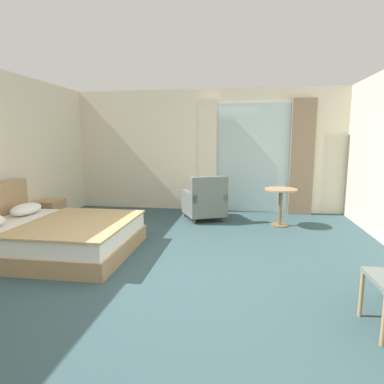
{
  "coord_description": "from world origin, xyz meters",
  "views": [
    {
      "loc": [
        0.82,
        -3.54,
        1.59
      ],
      "look_at": [
        0.12,
        0.82,
        0.87
      ],
      "focal_mm": 30.36,
      "sensor_mm": 36.0,
      "label": 1
    }
  ],
  "objects": [
    {
      "name": "curtain_panel_left",
      "position": [
        0.03,
        3.55,
        1.21
      ],
      "size": [
        0.4,
        0.1,
        2.42
      ],
      "primitive_type": "cube",
      "color": "beige",
      "rests_on": "ground"
    },
    {
      "name": "armchair_by_window",
      "position": [
        0.08,
        2.74,
        0.35
      ],
      "size": [
        0.98,
        1.0,
        0.89
      ],
      "color": "slate",
      "rests_on": "ground"
    },
    {
      "name": "ground",
      "position": [
        0.0,
        0.0,
        -0.05
      ],
      "size": [
        6.54,
        7.97,
        0.1
      ],
      "primitive_type": "cube",
      "color": "#334C51"
    },
    {
      "name": "round_cafe_table",
      "position": [
        1.51,
        2.5,
        0.51
      ],
      "size": [
        0.59,
        0.59,
        0.7
      ],
      "color": "tan",
      "rests_on": "ground"
    },
    {
      "name": "nightstand",
      "position": [
        -2.7,
        1.84,
        0.24
      ],
      "size": [
        0.41,
        0.48,
        0.48
      ],
      "color": "tan",
      "rests_on": "ground"
    },
    {
      "name": "balcony_glass_door",
      "position": [
        1.03,
        3.65,
        1.17
      ],
      "size": [
        1.55,
        0.02,
        2.35
      ],
      "primitive_type": "cube",
      "color": "silver",
      "rests_on": "ground"
    },
    {
      "name": "curtain_panel_right",
      "position": [
        2.02,
        3.55,
        1.21
      ],
      "size": [
        0.48,
        0.1,
        2.42
      ],
      "primitive_type": "cube",
      "color": "#897056",
      "rests_on": "ground"
    },
    {
      "name": "bed",
      "position": [
        -1.82,
        0.51,
        0.25
      ],
      "size": [
        2.14,
        1.74,
        0.95
      ],
      "color": "tan",
      "rests_on": "ground"
    },
    {
      "name": "wall_back",
      "position": [
        0.0,
        3.73,
        1.33
      ],
      "size": [
        6.14,
        0.12,
        2.67
      ],
      "primitive_type": "cube",
      "color": "beige",
      "rests_on": "ground"
    }
  ]
}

